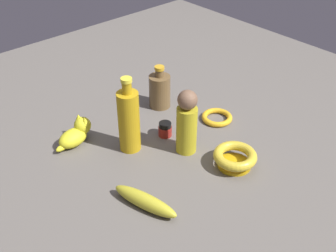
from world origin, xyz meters
TOP-DOWN VIEW (x-y plane):
  - ground at (0.00, 0.00)m, footprint 2.00×2.00m
  - person_figure_adult at (0.03, -0.05)m, footprint 0.08×0.08m
  - banana at (-0.22, -0.16)m, footprint 0.09×0.20m
  - bottle_short at (0.14, 0.19)m, footprint 0.08×0.08m
  - cat_figurine at (-0.21, 0.20)m, footprint 0.14×0.08m
  - bowl at (0.08, -0.20)m, footprint 0.13×0.13m
  - bangle at (0.22, -0.01)m, footprint 0.11×0.11m
  - bottle_tall at (-0.10, 0.07)m, footprint 0.07×0.07m
  - nail_polish_jar at (0.03, 0.05)m, footprint 0.04×0.04m

SIDE VIEW (x-z plane):
  - ground at x=0.00m, z-range 0.00..0.00m
  - bangle at x=0.22m, z-range 0.00..0.02m
  - banana at x=-0.22m, z-range 0.00..0.04m
  - nail_polish_jar at x=0.03m, z-range 0.00..0.05m
  - bowl at x=0.08m, z-range 0.01..0.06m
  - cat_figurine at x=-0.21m, z-range -0.01..0.08m
  - bottle_short at x=0.14m, z-range -0.01..0.14m
  - person_figure_adult at x=0.03m, z-range 0.00..0.21m
  - bottle_tall at x=-0.10m, z-range -0.02..0.23m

